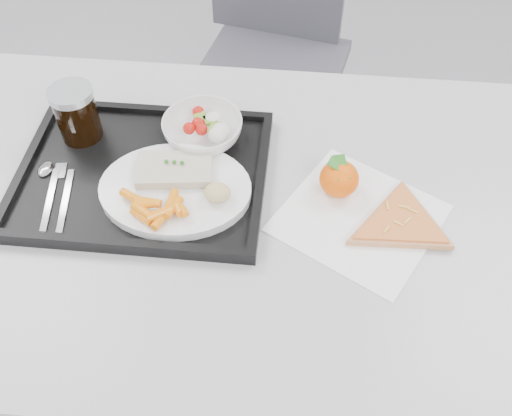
{
  "coord_description": "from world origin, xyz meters",
  "views": [
    {
      "loc": [
        0.11,
        -0.35,
        1.53
      ],
      "look_at": [
        0.05,
        0.28,
        0.77
      ],
      "focal_mm": 40.0,
      "sensor_mm": 36.0,
      "label": 1
    }
  ],
  "objects_px": {
    "tray": "(144,175)",
    "tangerine": "(339,179)",
    "chair": "(273,32)",
    "salad_bowl": "(203,130)",
    "dinner_plate": "(175,189)",
    "pizza_slice": "(401,223)",
    "table": "(231,228)",
    "cola_glass": "(76,112)"
  },
  "relations": [
    {
      "from": "chair",
      "to": "dinner_plate",
      "type": "relative_size",
      "value": 3.44
    },
    {
      "from": "chair",
      "to": "pizza_slice",
      "type": "xyz_separation_m",
      "value": [
        0.28,
        -0.89,
        0.22
      ]
    },
    {
      "from": "tray",
      "to": "tangerine",
      "type": "xyz_separation_m",
      "value": [
        0.36,
        -0.0,
        0.03
      ]
    },
    {
      "from": "tangerine",
      "to": "pizza_slice",
      "type": "distance_m",
      "value": 0.13
    },
    {
      "from": "cola_glass",
      "to": "pizza_slice",
      "type": "xyz_separation_m",
      "value": [
        0.6,
        -0.16,
        -0.06
      ]
    },
    {
      "from": "pizza_slice",
      "to": "cola_glass",
      "type": "bearing_deg",
      "value": 165.36
    },
    {
      "from": "salad_bowl",
      "to": "cola_glass",
      "type": "xyz_separation_m",
      "value": [
        -0.24,
        -0.01,
        0.03
      ]
    },
    {
      "from": "tray",
      "to": "dinner_plate",
      "type": "height_order",
      "value": "dinner_plate"
    },
    {
      "from": "dinner_plate",
      "to": "tangerine",
      "type": "relative_size",
      "value": 3.26
    },
    {
      "from": "pizza_slice",
      "to": "tangerine",
      "type": "bearing_deg",
      "value": 147.13
    },
    {
      "from": "chair",
      "to": "salad_bowl",
      "type": "height_order",
      "value": "chair"
    },
    {
      "from": "dinner_plate",
      "to": "salad_bowl",
      "type": "distance_m",
      "value": 0.14
    },
    {
      "from": "cola_glass",
      "to": "dinner_plate",
      "type": "bearing_deg",
      "value": -32.21
    },
    {
      "from": "cola_glass",
      "to": "pizza_slice",
      "type": "relative_size",
      "value": 0.37
    },
    {
      "from": "chair",
      "to": "cola_glass",
      "type": "distance_m",
      "value": 0.85
    },
    {
      "from": "tray",
      "to": "dinner_plate",
      "type": "bearing_deg",
      "value": -32.17
    },
    {
      "from": "table",
      "to": "dinner_plate",
      "type": "height_order",
      "value": "dinner_plate"
    },
    {
      "from": "pizza_slice",
      "to": "tray",
      "type": "bearing_deg",
      "value": 171.43
    },
    {
      "from": "chair",
      "to": "salad_bowl",
      "type": "bearing_deg",
      "value": -96.54
    },
    {
      "from": "chair",
      "to": "salad_bowl",
      "type": "relative_size",
      "value": 6.11
    },
    {
      "from": "tray",
      "to": "tangerine",
      "type": "bearing_deg",
      "value": -0.03
    },
    {
      "from": "table",
      "to": "pizza_slice",
      "type": "relative_size",
      "value": 4.13
    },
    {
      "from": "table",
      "to": "dinner_plate",
      "type": "bearing_deg",
      "value": 176.44
    },
    {
      "from": "dinner_plate",
      "to": "tangerine",
      "type": "height_order",
      "value": "tangerine"
    },
    {
      "from": "cola_glass",
      "to": "pizza_slice",
      "type": "bearing_deg",
      "value": -14.64
    },
    {
      "from": "table",
      "to": "chair",
      "type": "bearing_deg",
      "value": 89.04
    },
    {
      "from": "dinner_plate",
      "to": "salad_bowl",
      "type": "xyz_separation_m",
      "value": [
        0.03,
        0.14,
        0.01
      ]
    },
    {
      "from": "tray",
      "to": "salad_bowl",
      "type": "height_order",
      "value": "salad_bowl"
    },
    {
      "from": "tangerine",
      "to": "table",
      "type": "bearing_deg",
      "value": -165.43
    },
    {
      "from": "table",
      "to": "dinner_plate",
      "type": "xyz_separation_m",
      "value": [
        -0.1,
        0.01,
        0.09
      ]
    },
    {
      "from": "dinner_plate",
      "to": "pizza_slice",
      "type": "relative_size",
      "value": 0.93
    },
    {
      "from": "dinner_plate",
      "to": "salad_bowl",
      "type": "bearing_deg",
      "value": 78.97
    },
    {
      "from": "table",
      "to": "cola_glass",
      "type": "height_order",
      "value": "cola_glass"
    },
    {
      "from": "salad_bowl",
      "to": "pizza_slice",
      "type": "height_order",
      "value": "salad_bowl"
    },
    {
      "from": "chair",
      "to": "pizza_slice",
      "type": "bearing_deg",
      "value": -72.36
    },
    {
      "from": "tray",
      "to": "chair",
      "type": "bearing_deg",
      "value": 77.65
    },
    {
      "from": "salad_bowl",
      "to": "dinner_plate",
      "type": "bearing_deg",
      "value": -101.03
    },
    {
      "from": "tangerine",
      "to": "cola_glass",
      "type": "bearing_deg",
      "value": 169.94
    },
    {
      "from": "chair",
      "to": "dinner_plate",
      "type": "distance_m",
      "value": 0.91
    },
    {
      "from": "tray",
      "to": "pizza_slice",
      "type": "xyz_separation_m",
      "value": [
        0.46,
        -0.07,
        0.0
      ]
    },
    {
      "from": "cola_glass",
      "to": "table",
      "type": "bearing_deg",
      "value": -24.27
    },
    {
      "from": "dinner_plate",
      "to": "tangerine",
      "type": "bearing_deg",
      "value": 8.64
    }
  ]
}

